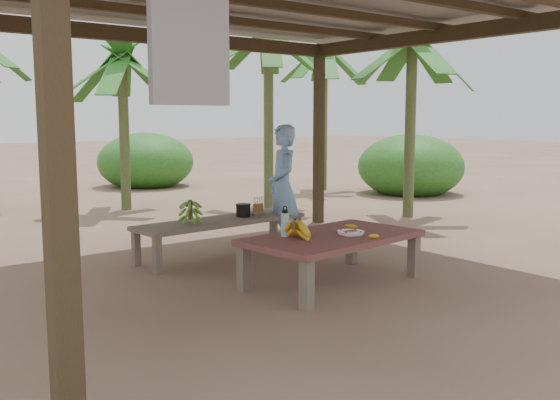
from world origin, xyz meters
TOP-DOWN VIEW (x-y plane):
  - ground at (0.00, 0.00)m, footprint 80.00×80.00m
  - pavilion at (-0.01, -0.01)m, footprint 6.60×5.60m
  - work_table at (0.44, -0.62)m, footprint 1.90×1.20m
  - bench at (0.24, 1.14)m, footprint 2.24×0.75m
  - ripe_banana_bunch at (-0.01, -0.56)m, footprint 0.36×0.32m
  - plate at (0.61, -0.71)m, footprint 0.27×0.27m
  - loose_banana_front at (0.63, -1.01)m, footprint 0.16×0.06m
  - loose_banana_side at (0.86, -0.46)m, footprint 0.14×0.12m
  - water_flask at (0.01, -0.39)m, footprint 0.08×0.08m
  - green_banana_stalk at (-0.20, 1.11)m, footprint 0.27×0.27m
  - cooking_pot at (0.57, 1.16)m, footprint 0.18×0.18m
  - skewer_rack at (0.78, 1.13)m, footprint 0.19×0.09m
  - woman at (1.11, 1.06)m, footprint 0.57×0.68m
  - banana_plant_ne at (3.18, 4.14)m, footprint 1.80×1.80m
  - banana_plant_n at (0.94, 5.52)m, footprint 1.80×1.80m
  - banana_plant_e at (4.41, 1.82)m, footprint 1.80×1.80m
  - banana_plant_far at (5.94, 5.73)m, footprint 1.80×1.80m

SIDE VIEW (x-z plane):
  - ground at x=0.00m, z-range 0.00..0.00m
  - bench at x=0.24m, z-range 0.17..0.62m
  - work_table at x=0.44m, z-range 0.18..0.68m
  - plate at x=0.61m, z-range 0.50..0.54m
  - loose_banana_front at x=0.63m, z-range 0.50..0.54m
  - loose_banana_side at x=0.86m, z-range 0.50..0.54m
  - cooking_pot at x=0.57m, z-range 0.45..0.60m
  - skewer_rack at x=0.78m, z-range 0.45..0.69m
  - green_banana_stalk at x=-0.20m, z-range 0.45..0.74m
  - ripe_banana_bunch at x=-0.01m, z-range 0.50..0.69m
  - water_flask at x=0.01m, z-range 0.48..0.78m
  - woman at x=1.11m, z-range 0.00..1.58m
  - banana_plant_n at x=0.94m, z-range 1.02..4.02m
  - banana_plant_e at x=4.41m, z-range 1.12..4.34m
  - pavilion at x=-0.01m, z-range 1.30..4.25m
  - banana_plant_ne at x=3.18m, z-range 1.24..4.71m
  - banana_plant_far at x=5.94m, z-range 1.25..4.76m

